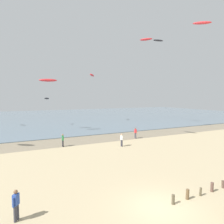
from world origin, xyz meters
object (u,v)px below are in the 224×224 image
kite_aloft_2 (146,39)px  kite_aloft_6 (158,40)px  kite_aloft_1 (202,23)px  kite_aloft_7 (48,80)px  person_by_waterline (16,204)px  kite_aloft_9 (47,98)px  person_mid_beach (63,140)px  person_far_down_beach (135,133)px  kite_aloft_3 (92,75)px  person_left_flank (122,140)px

kite_aloft_2 → kite_aloft_6: 7.46m
kite_aloft_1 → kite_aloft_7: 29.35m
person_by_waterline → kite_aloft_9: (7.25, 35.37, 5.34)m
person_mid_beach → person_far_down_beach: size_ratio=1.00×
person_mid_beach → kite_aloft_7: bearing=89.9°
kite_aloft_9 → kite_aloft_1: bearing=-102.1°
kite_aloft_2 → kite_aloft_3: size_ratio=0.88×
person_mid_beach → kite_aloft_1: size_ratio=0.53×
person_far_down_beach → person_left_flank: bearing=-141.6°
person_far_down_beach → kite_aloft_3: 24.62m
kite_aloft_7 → kite_aloft_2: bearing=13.4°
person_mid_beach → person_far_down_beach: 11.61m
kite_aloft_3 → person_mid_beach: bearing=180.0°
person_mid_beach → kite_aloft_3: kite_aloft_3 is taller
person_mid_beach → person_left_flank: bearing=-25.2°
person_by_waterline → kite_aloft_1: 39.36m
kite_aloft_7 → kite_aloft_9: 10.23m
person_far_down_beach → kite_aloft_7: bearing=138.2°
person_by_waterline → kite_aloft_3: 43.22m
kite_aloft_7 → kite_aloft_1: bearing=-11.6°
kite_aloft_2 → person_far_down_beach: bearing=99.0°
kite_aloft_7 → kite_aloft_9: kite_aloft_7 is taller
person_far_down_beach → kite_aloft_6: 18.37m
person_mid_beach → kite_aloft_9: (1.25, 20.23, 5.34)m
person_mid_beach → kite_aloft_3: (12.73, 22.17, 11.18)m
kite_aloft_6 → kite_aloft_7: (-19.14, 6.29, -7.64)m
person_far_down_beach → kite_aloft_6: size_ratio=0.83×
person_left_flank → kite_aloft_9: size_ratio=0.77×
person_mid_beach → person_left_flank: same height
kite_aloft_3 → kite_aloft_7: size_ratio=1.05×
person_far_down_beach → kite_aloft_6: bearing=28.3°
kite_aloft_1 → kite_aloft_6: bearing=-179.9°
person_mid_beach → kite_aloft_9: size_ratio=0.77×
person_mid_beach → person_far_down_beach: same height
kite_aloft_7 → kite_aloft_6: bearing=-6.2°
kite_aloft_2 → kite_aloft_7: kite_aloft_2 is taller
kite_aloft_1 → kite_aloft_9: 34.38m
person_by_waterline → person_left_flank: (13.07, 11.81, 0.00)m
person_far_down_beach → kite_aloft_7: 17.76m
person_mid_beach → kite_aloft_1: (25.19, -0.37, 18.92)m
person_left_flank → person_far_down_beach: bearing=38.4°
person_mid_beach → kite_aloft_7: 13.67m
kite_aloft_3 → kite_aloft_9: bearing=129.4°
person_far_down_beach → kite_aloft_7: (-11.59, 10.35, 8.60)m
person_left_flank → kite_aloft_6: kite_aloft_6 is taller
kite_aloft_2 → kite_aloft_9: kite_aloft_2 is taller
kite_aloft_1 → kite_aloft_3: 26.90m
person_left_flank → kite_aloft_1: bearing=9.3°
kite_aloft_1 → kite_aloft_7: kite_aloft_1 is taller
kite_aloft_9 → person_far_down_beach: bearing=-124.0°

